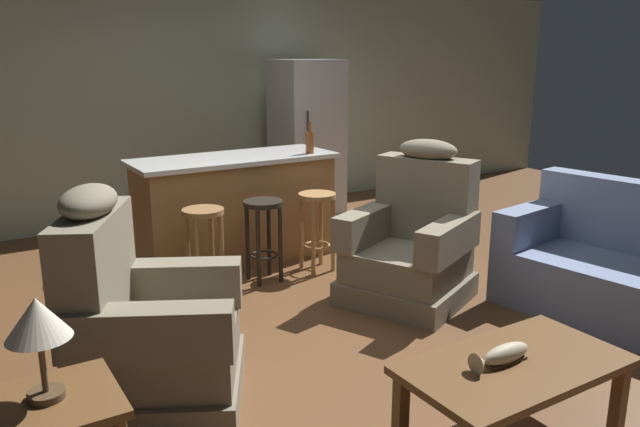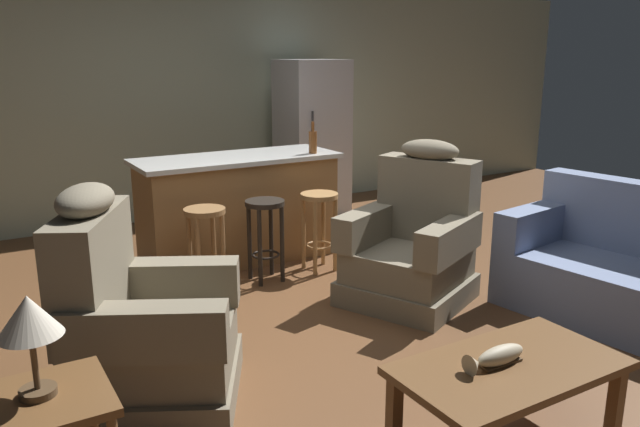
# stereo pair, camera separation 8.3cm
# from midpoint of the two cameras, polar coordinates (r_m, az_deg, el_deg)

# --- Properties ---
(ground_plane) EXTENTS (12.00, 12.00, 0.00)m
(ground_plane) POSITION_cam_midpoint_polar(r_m,az_deg,el_deg) (4.66, -1.08, -8.68)
(ground_plane) COLOR brown
(back_wall) EXTENTS (12.00, 0.05, 2.60)m
(back_wall) POSITION_cam_midpoint_polar(r_m,az_deg,el_deg) (7.17, -14.24, 9.79)
(back_wall) COLOR #9EA88E
(back_wall) RESTS_ON ground_plane
(coffee_table) EXTENTS (1.10, 0.60, 0.42)m
(coffee_table) POSITION_cam_midpoint_polar(r_m,az_deg,el_deg) (3.18, 16.63, -13.75)
(coffee_table) COLOR brown
(coffee_table) RESTS_ON ground_plane
(fish_figurine) EXTENTS (0.34, 0.10, 0.10)m
(fish_figurine) POSITION_cam_midpoint_polar(r_m,az_deg,el_deg) (3.09, 15.48, -12.41)
(fish_figurine) COLOR #4C3823
(fish_figurine) RESTS_ON coffee_table
(recliner_near_lamp) EXTENTS (1.14, 1.14, 1.20)m
(recliner_near_lamp) POSITION_cam_midpoint_polar(r_m,az_deg,el_deg) (3.48, -16.53, -10.11)
(recliner_near_lamp) COLOR #756B56
(recliner_near_lamp) RESTS_ON ground_plane
(recliner_near_island) EXTENTS (1.11, 1.11, 1.20)m
(recliner_near_island) POSITION_cam_midpoint_polar(r_m,az_deg,el_deg) (4.78, 7.94, -2.83)
(recliner_near_island) COLOR #756B56
(recliner_near_island) RESTS_ON ground_plane
(end_table) EXTENTS (0.48, 0.48, 0.56)m
(end_table) POSITION_cam_midpoint_polar(r_m,az_deg,el_deg) (2.73, -23.85, -17.04)
(end_table) COLOR brown
(end_table) RESTS_ON ground_plane
(table_lamp) EXTENTS (0.24, 0.24, 0.41)m
(table_lamp) POSITION_cam_midpoint_polar(r_m,az_deg,el_deg) (2.57, -25.26, -9.07)
(table_lamp) COLOR #4C3823
(table_lamp) RESTS_ON end_table
(kitchen_island) EXTENTS (1.80, 0.70, 0.95)m
(kitchen_island) POSITION_cam_midpoint_polar(r_m,az_deg,el_deg) (5.65, -8.14, 0.47)
(kitchen_island) COLOR olive
(kitchen_island) RESTS_ON ground_plane
(bar_stool_left) EXTENTS (0.32, 0.32, 0.68)m
(bar_stool_left) POSITION_cam_midpoint_polar(r_m,az_deg,el_deg) (4.89, -11.03, -1.95)
(bar_stool_left) COLOR olive
(bar_stool_left) RESTS_ON ground_plane
(bar_stool_middle) EXTENTS (0.32, 0.32, 0.68)m
(bar_stool_middle) POSITION_cam_midpoint_polar(r_m,az_deg,el_deg) (5.09, -5.65, -1.11)
(bar_stool_middle) COLOR black
(bar_stool_middle) RESTS_ON ground_plane
(bar_stool_right) EXTENTS (0.32, 0.32, 0.68)m
(bar_stool_right) POSITION_cam_midpoint_polar(r_m,az_deg,el_deg) (5.32, -0.71, -0.33)
(bar_stool_right) COLOR #A87A47
(bar_stool_right) RESTS_ON ground_plane
(refrigerator) EXTENTS (0.70, 0.69, 1.76)m
(refrigerator) POSITION_cam_midpoint_polar(r_m,az_deg,el_deg) (7.29, -1.54, 6.97)
(refrigerator) COLOR #B7B7BC
(refrigerator) RESTS_ON ground_plane
(bottle_tall_green) EXTENTS (0.07, 0.07, 0.29)m
(bottle_tall_green) POSITION_cam_midpoint_polar(r_m,az_deg,el_deg) (5.65, -1.37, 6.61)
(bottle_tall_green) COLOR brown
(bottle_tall_green) RESTS_ON kitchen_island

